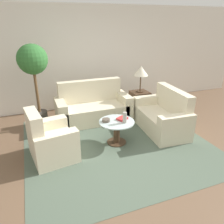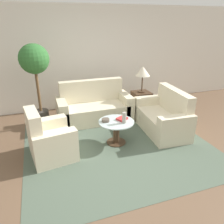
{
  "view_description": "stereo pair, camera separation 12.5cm",
  "coord_description": "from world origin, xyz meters",
  "views": [
    {
      "loc": [
        -1.34,
        -2.84,
        2.2
      ],
      "look_at": [
        0.07,
        0.85,
        0.55
      ],
      "focal_mm": 35.0,
      "sensor_mm": 36.0,
      "label": 1
    },
    {
      "loc": [
        -1.22,
        -2.88,
        2.2
      ],
      "look_at": [
        0.07,
        0.85,
        0.55
      ],
      "focal_mm": 35.0,
      "sensor_mm": 36.0,
      "label": 2
    }
  ],
  "objects": [
    {
      "name": "coffee_table",
      "position": [
        0.07,
        0.6,
        0.29
      ],
      "size": [
        0.67,
        0.67,
        0.46
      ],
      "color": "#422D1E",
      "rests_on": "ground_plane"
    },
    {
      "name": "armchair",
      "position": [
        -1.19,
        0.55,
        0.29
      ],
      "size": [
        0.81,
        0.9,
        0.89
      ],
      "rotation": [
        0.0,
        0.0,
        1.72
      ],
      "color": "beige",
      "rests_on": "ground_plane"
    },
    {
      "name": "sofa_main",
      "position": [
        -0.05,
        1.81,
        0.29
      ],
      "size": [
        1.71,
        0.76,
        0.92
      ],
      "color": "beige",
      "rests_on": "ground_plane"
    },
    {
      "name": "potted_plant",
      "position": [
        -1.25,
        1.86,
        1.3
      ],
      "size": [
        0.61,
        0.61,
        1.8
      ],
      "color": "#3D3833",
      "rests_on": "ground_plane"
    },
    {
      "name": "loveseat",
      "position": [
        1.21,
        0.76,
        0.29
      ],
      "size": [
        0.81,
        1.42,
        0.91
      ],
      "rotation": [
        0.0,
        0.0,
        -1.64
      ],
      "color": "beige",
      "rests_on": "ground_plane"
    },
    {
      "name": "vase",
      "position": [
        0.18,
        0.49,
        0.56
      ],
      "size": [
        0.07,
        0.07,
        0.21
      ],
      "color": "#9E998E",
      "rests_on": "coffee_table"
    },
    {
      "name": "wall_back",
      "position": [
        0.0,
        2.83,
        1.3
      ],
      "size": [
        10.0,
        0.06,
        2.6
      ],
      "color": "white",
      "rests_on": "ground_plane"
    },
    {
      "name": "table_lamp",
      "position": [
        1.17,
        1.79,
        1.08
      ],
      "size": [
        0.35,
        0.35,
        0.63
      ],
      "color": "#422D1E",
      "rests_on": "side_table"
    },
    {
      "name": "ground_plane",
      "position": [
        0.0,
        0.0,
        0.0
      ],
      "size": [
        14.0,
        14.0,
        0.0
      ],
      "primitive_type": "plane",
      "color": "brown"
    },
    {
      "name": "side_table",
      "position": [
        1.17,
        1.79,
        0.29
      ],
      "size": [
        0.42,
        0.42,
        0.57
      ],
      "color": "#422D1E",
      "rests_on": "ground_plane"
    },
    {
      "name": "bowl",
      "position": [
        -0.13,
        0.67,
        0.49
      ],
      "size": [
        0.15,
        0.15,
        0.05
      ],
      "color": "brown",
      "rests_on": "coffee_table"
    },
    {
      "name": "rug",
      "position": [
        0.07,
        0.6,
        0.0
      ],
      "size": [
        3.4,
        3.26,
        0.01
      ],
      "color": "#4C5B4C",
      "rests_on": "ground_plane"
    },
    {
      "name": "book_stack",
      "position": [
        0.19,
        0.65,
        0.48
      ],
      "size": [
        0.24,
        0.23,
        0.04
      ],
      "rotation": [
        0.0,
        0.0,
        0.49
      ],
      "color": "#BC3333",
      "rests_on": "coffee_table"
    }
  ]
}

